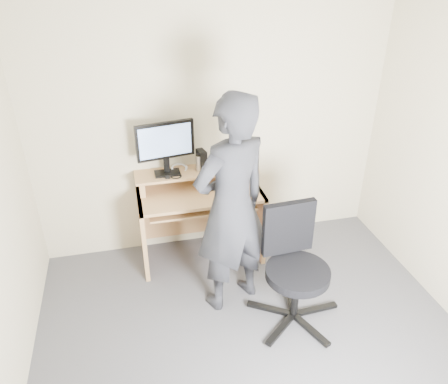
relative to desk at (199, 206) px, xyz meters
name	(u,v)px	position (x,y,z in m)	size (l,w,h in m)	color
ground	(262,362)	(0.20, -1.53, -0.55)	(3.50, 3.50, 0.00)	#59585E
back_wall	(213,131)	(0.20, 0.22, 0.70)	(3.50, 0.02, 2.50)	#C2B79A
ceiling	(284,19)	(0.20, -1.53, 1.95)	(3.50, 3.50, 0.02)	white
desk	(199,206)	(0.00, 0.00, 0.00)	(1.20, 0.60, 0.91)	tan
monitor	(165,144)	(-0.29, 0.06, 0.68)	(0.55, 0.15, 0.52)	black
external_drive	(201,160)	(0.06, 0.09, 0.46)	(0.07, 0.13, 0.20)	black
travel_mug	(200,163)	(0.03, 0.07, 0.44)	(0.07, 0.07, 0.16)	silver
smartphone	(236,167)	(0.39, 0.05, 0.37)	(0.07, 0.13, 0.01)	black
charger	(167,176)	(-0.30, -0.02, 0.38)	(0.04, 0.04, 0.04)	black
headphones	(179,168)	(-0.16, 0.14, 0.37)	(0.16, 0.16, 0.02)	silver
keyboard	(201,204)	(-0.01, -0.17, 0.12)	(0.46, 0.18, 0.03)	black
mouse	(234,192)	(0.31, -0.18, 0.22)	(0.10, 0.06, 0.04)	black
office_chair	(294,262)	(0.60, -1.07, 0.00)	(0.78, 0.80, 1.01)	black
person	(231,207)	(0.14, -0.77, 0.42)	(0.71, 0.46, 1.94)	black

